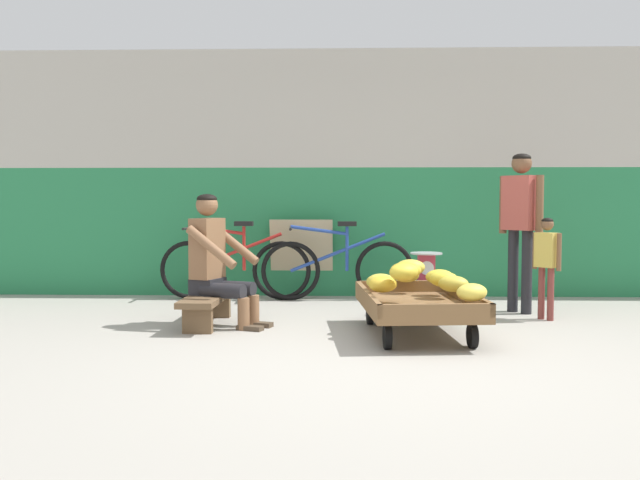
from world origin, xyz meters
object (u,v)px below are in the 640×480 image
at_px(banana_cart, 417,306).
at_px(customer_adult, 521,214).
at_px(sign_board, 302,258).
at_px(vendor_seated, 216,260).
at_px(bicycle_far_left, 337,268).
at_px(customer_child, 547,257).
at_px(shopping_bag, 449,310).
at_px(plastic_crate, 426,299).
at_px(bicycle_near_left, 235,267).
at_px(low_bench, 208,302).
at_px(weighing_scale, 426,267).

xyz_separation_m(banana_cart, customer_adult, (1.11, 1.15, 0.71)).
bearing_deg(sign_board, banana_cart, -64.63).
height_order(vendor_seated, bicycle_far_left, vendor_seated).
bearing_deg(customer_child, sign_board, 147.43).
bearing_deg(shopping_bag, banana_cart, -121.39).
height_order(vendor_seated, customer_child, vendor_seated).
distance_m(sign_board, customer_adult, 2.48).
relative_size(plastic_crate, bicycle_near_left, 0.22).
bearing_deg(bicycle_near_left, customer_child, -21.67).
relative_size(customer_child, shopping_bag, 3.86).
xyz_separation_m(low_bench, plastic_crate, (1.96, 0.59, -0.05)).
xyz_separation_m(bicycle_near_left, customer_child, (3.02, -1.20, 0.22)).
bearing_deg(customer_adult, bicycle_near_left, 164.37).
height_order(banana_cart, bicycle_near_left, bicycle_near_left).
height_order(banana_cart, bicycle_far_left, bicycle_far_left).
relative_size(banana_cart, low_bench, 1.36).
distance_m(plastic_crate, bicycle_near_left, 2.20).
relative_size(vendor_seated, shopping_bag, 4.75).
distance_m(weighing_scale, bicycle_far_left, 1.27).
xyz_separation_m(banana_cart, vendor_seated, (-1.69, 0.38, 0.33)).
distance_m(weighing_scale, customer_child, 1.09).
height_order(banana_cart, plastic_crate, banana_cart).
distance_m(low_bench, customer_adult, 3.07).
relative_size(banana_cart, weighing_scale, 5.03).
height_order(bicycle_near_left, customer_child, customer_child).
height_order(sign_board, customer_child, customer_child).
bearing_deg(weighing_scale, bicycle_far_left, 131.84).
distance_m(vendor_seated, plastic_crate, 2.02).
height_order(plastic_crate, customer_child, customer_child).
height_order(weighing_scale, bicycle_far_left, bicycle_far_left).
xyz_separation_m(banana_cart, weighing_scale, (0.19, 1.00, 0.21)).
height_order(bicycle_far_left, sign_board, sign_board).
relative_size(banana_cart, bicycle_near_left, 0.91).
distance_m(vendor_seated, weighing_scale, 1.98).
distance_m(bicycle_far_left, customer_child, 2.25).
height_order(banana_cart, sign_board, sign_board).
relative_size(plastic_crate, sign_board, 0.41).
relative_size(low_bench, bicycle_near_left, 0.67).
bearing_deg(low_bench, shopping_bag, 3.95).
bearing_deg(weighing_scale, banana_cart, -100.91).
height_order(banana_cart, customer_adult, customer_adult).
relative_size(weighing_scale, customer_child, 0.32).
distance_m(weighing_scale, sign_board, 1.76).
bearing_deg(low_bench, bicycle_near_left, 90.15).
xyz_separation_m(banana_cart, bicycle_near_left, (-1.77, 1.96, 0.11)).
bearing_deg(plastic_crate, customer_child, -12.72).
height_order(customer_adult, shopping_bag, customer_adult).
relative_size(low_bench, bicycle_far_left, 0.67).
relative_size(banana_cart, shopping_bag, 6.28).
bearing_deg(bicycle_near_left, plastic_crate, -26.08).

